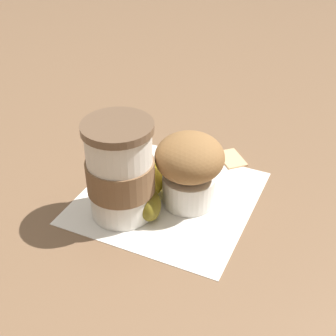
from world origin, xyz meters
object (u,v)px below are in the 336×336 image
at_px(coffee_cup, 120,171).
at_px(banana, 155,183).
at_px(sugar_packet, 232,158).
at_px(muffin, 189,167).

relative_size(coffee_cup, banana, 0.93).
distance_m(coffee_cup, sugar_packet, 0.21).
height_order(banana, sugar_packet, banana).
distance_m(muffin, sugar_packet, 0.14).
relative_size(coffee_cup, muffin, 1.30).
bearing_deg(sugar_packet, muffin, -177.26).
bearing_deg(muffin, banana, 108.51).
bearing_deg(coffee_cup, muffin, -39.34).
xyz_separation_m(coffee_cup, banana, (0.05, -0.01, -0.05)).
relative_size(coffee_cup, sugar_packet, 2.66).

